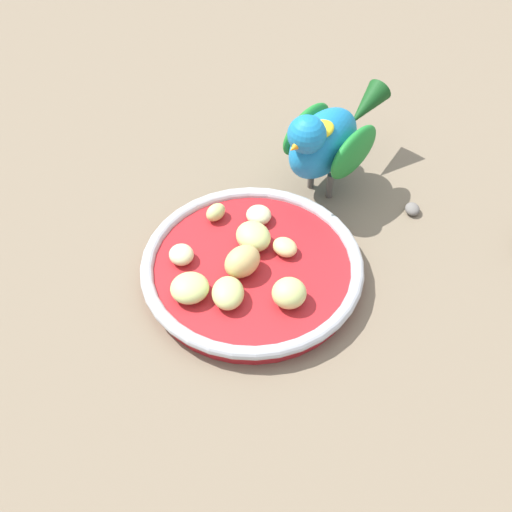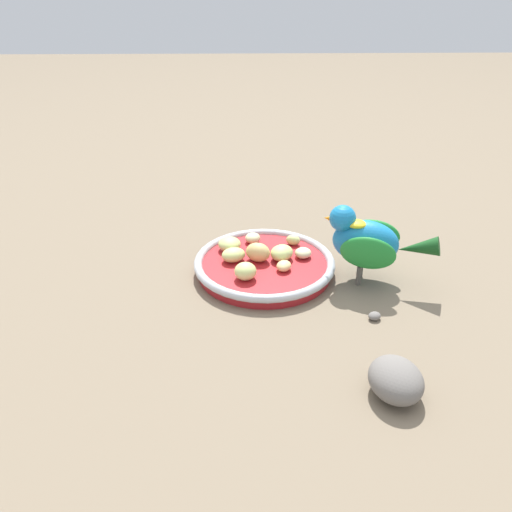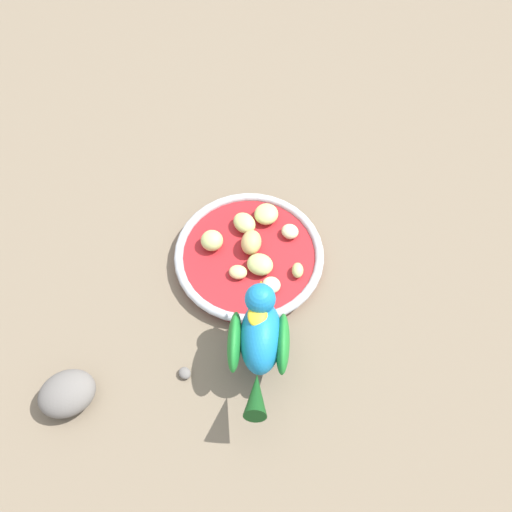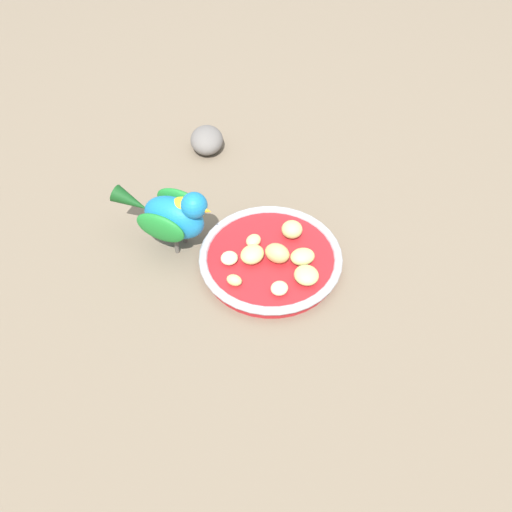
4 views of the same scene
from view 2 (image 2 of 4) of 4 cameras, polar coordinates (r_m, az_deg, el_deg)
name	(u,v)px [view 2 (image 2 of 4)]	position (r m, az deg, el deg)	size (l,w,h in m)	color
ground_plane	(254,281)	(0.92, -0.23, -2.44)	(4.00, 4.00, 0.00)	#756651
feeding_bowl	(264,265)	(0.94, 0.83, -0.92)	(0.23, 0.23, 0.03)	#AD1E23
apple_piece_0	(258,252)	(0.93, 0.19, 0.37)	(0.04, 0.03, 0.03)	tan
apple_piece_1	(233,255)	(0.93, -2.22, 0.11)	(0.04, 0.03, 0.02)	#C6D17A
apple_piece_2	(303,253)	(0.95, 4.62, 0.31)	(0.03, 0.03, 0.02)	beige
apple_piece_3	(254,238)	(0.99, -0.16, 1.77)	(0.03, 0.03, 0.02)	beige
apple_piece_4	(293,240)	(0.98, 3.65, 1.56)	(0.02, 0.02, 0.02)	#C6D17A
apple_piece_5	(284,266)	(0.91, 2.74, -0.98)	(0.03, 0.02, 0.02)	#E5C67F
apple_piece_6	(245,271)	(0.88, -1.04, -1.49)	(0.03, 0.03, 0.03)	#C6D17A
apple_piece_7	(229,244)	(0.96, -2.61, 1.16)	(0.04, 0.04, 0.02)	#C6D17A
apple_piece_8	(282,253)	(0.94, 2.53, 0.31)	(0.04, 0.03, 0.02)	#C6D17A
parrot	(368,241)	(0.90, 10.89, 1.46)	(0.10, 0.17, 0.12)	#59544C
rock_large	(396,380)	(0.72, 13.49, -11.68)	(0.08, 0.06, 0.05)	slate
pebble_0	(375,316)	(0.85, 11.50, -5.76)	(0.02, 0.02, 0.01)	slate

